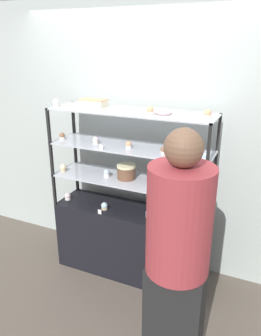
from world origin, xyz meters
name	(u,v)px	position (x,y,z in m)	size (l,w,h in m)	color
ground_plane	(130,270)	(0.00, 0.00, 0.00)	(20.00, 20.00, 0.00)	brown
back_wall	(145,140)	(0.00, 0.36, 1.30)	(8.00, 0.05, 2.60)	#A8B2AD
display_base	(130,241)	(0.00, 0.00, 0.35)	(1.47, 0.42, 0.70)	black
display_riser_lower	(130,181)	(0.00, 0.00, 1.00)	(1.47, 0.42, 0.32)	black
display_riser_middle	(130,148)	(0.00, 0.00, 1.32)	(1.47, 0.42, 0.32)	black
display_riser_upper	(130,113)	(0.00, 0.00, 1.64)	(1.47, 0.42, 0.32)	black
layer_cake_centerpiece	(126,172)	(-0.04, 0.00, 1.09)	(0.17, 0.17, 0.13)	brown
sheet_cake_frosted	(93,103)	(-0.38, 0.03, 1.69)	(0.24, 0.14, 0.07)	beige
cupcake_0	(68,196)	(-0.67, -0.06, 0.74)	(0.06, 0.06, 0.07)	white
cupcake_1	(104,206)	(-0.23, -0.09, 0.74)	(0.06, 0.06, 0.07)	#CCB28C
cupcake_2	(149,214)	(0.21, -0.06, 0.74)	(0.06, 0.06, 0.07)	beige
cupcake_3	(199,225)	(0.67, -0.07, 0.74)	(0.06, 0.06, 0.07)	beige
price_tag_0	(100,212)	(-0.23, -0.19, 0.73)	(0.04, 0.00, 0.04)	white
cupcake_4	(63,168)	(-0.68, -0.09, 1.06)	(0.06, 0.06, 0.07)	#CCB28C
cupcake_5	(107,173)	(-0.23, -0.03, 1.06)	(0.06, 0.06, 0.07)	white
cupcake_6	(150,184)	(0.24, -0.11, 1.06)	(0.06, 0.06, 0.07)	beige
cupcake_7	(201,192)	(0.67, -0.08, 1.06)	(0.06, 0.06, 0.07)	#CCB28C
price_tag_1	(164,193)	(0.39, -0.19, 1.04)	(0.04, 0.00, 0.04)	white
cupcake_8	(62,136)	(-0.69, -0.06, 1.37)	(0.05, 0.05, 0.07)	beige
cupcake_9	(96,140)	(-0.33, -0.05, 1.37)	(0.05, 0.05, 0.07)	beige
cupcake_10	(129,145)	(0.01, -0.05, 1.37)	(0.05, 0.05, 0.07)	white
cupcake_11	(164,150)	(0.34, -0.08, 1.37)	(0.05, 0.05, 0.07)	beige
cupcake_12	(204,157)	(0.68, -0.11, 1.37)	(0.05, 0.05, 0.07)	white
price_tag_2	(101,147)	(-0.19, -0.19, 1.36)	(0.04, 0.00, 0.04)	white
cupcake_13	(56,103)	(-0.69, -0.11, 1.69)	(0.06, 0.06, 0.07)	beige
cupcake_14	(150,111)	(0.22, -0.10, 1.69)	(0.06, 0.06, 0.07)	beige
cupcake_15	(208,114)	(0.67, -0.05, 1.69)	(0.06, 0.06, 0.07)	white
price_tag_3	(64,107)	(-0.55, -0.19, 1.68)	(0.04, 0.00, 0.04)	white
donut_glazed	(164,112)	(0.30, -0.01, 1.67)	(0.14, 0.14, 0.03)	#EFB2BC
customer_figure	(177,253)	(0.69, -0.80, 0.94)	(0.41, 0.41, 1.76)	black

